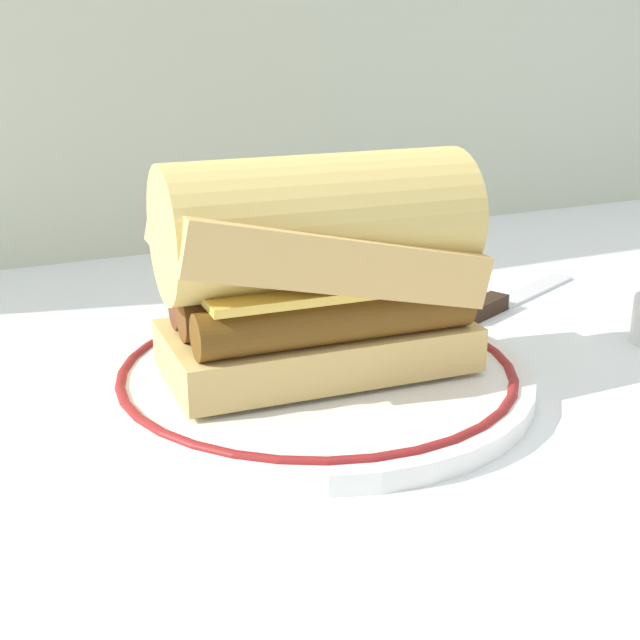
% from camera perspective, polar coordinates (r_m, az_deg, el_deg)
% --- Properties ---
extents(ground_plane, '(1.50, 1.50, 0.00)m').
position_cam_1_polar(ground_plane, '(0.54, 0.58, -4.30)').
color(ground_plane, white).
extents(plate, '(0.26, 0.26, 0.01)m').
position_cam_1_polar(plate, '(0.53, 0.00, -3.83)').
color(plate, white).
rests_on(plate, ground_plane).
extents(sausage_sandwich, '(0.19, 0.10, 0.13)m').
position_cam_1_polar(sausage_sandwich, '(0.50, 0.00, 3.55)').
color(sausage_sandwich, '#DAB868').
rests_on(sausage_sandwich, plate).
extents(butter_knife, '(0.16, 0.08, 0.01)m').
position_cam_1_polar(butter_knife, '(0.70, 11.98, 1.36)').
color(butter_knife, silver).
rests_on(butter_knife, ground_plane).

